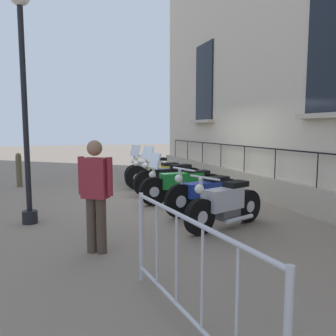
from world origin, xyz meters
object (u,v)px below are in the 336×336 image
object	(u,v)px
motorcycle_white	(151,170)
crowd_barrier	(188,271)
bollard	(19,170)
motorcycle_green	(183,185)
motorcycle_blue	(205,193)
pedestrian_standing	(96,190)
motorcycle_black	(169,178)
lamppost	(23,80)
motorcycle_yellow	(160,174)
motorcycle_silver	(225,205)

from	to	relation	value
motorcycle_white	crowd_barrier	distance (m)	8.31
bollard	motorcycle_white	bearing A→B (deg)	170.75
crowd_barrier	bollard	distance (m)	8.93
motorcycle_green	crowd_barrier	bearing A→B (deg)	68.65
motorcycle_blue	crowd_barrier	distance (m)	4.27
motorcycle_blue	crowd_barrier	bearing A→B (deg)	62.41
crowd_barrier	bollard	xyz separation A→B (m)	(1.99, -8.71, -0.04)
motorcycle_white	motorcycle_blue	xyz separation A→B (m)	(0.07, 4.26, 0.00)
pedestrian_standing	motorcycle_blue	bearing A→B (deg)	-147.85
motorcycle_black	motorcycle_blue	distance (m)	2.20
motorcycle_black	crowd_barrier	world-z (taller)	motorcycle_black
motorcycle_white	crowd_barrier	size ratio (longest dim) A/B	0.81
motorcycle_white	lamppost	xyz separation A→B (m)	(3.53, 3.85, 2.23)
bollard	motorcycle_blue	bearing A→B (deg)	128.92
motorcycle_black	bollard	bearing A→B (deg)	-34.48
motorcycle_yellow	lamppost	size ratio (longest dim) A/B	0.51
motorcycle_yellow	crowd_barrier	world-z (taller)	crowd_barrier
lamppost	crowd_barrier	distance (m)	4.93
lamppost	pedestrian_standing	distance (m)	2.81
motorcycle_black	lamppost	world-z (taller)	lamppost
motorcycle_silver	motorcycle_white	bearing A→B (deg)	-92.13
motorcycle_blue	bollard	xyz separation A→B (m)	(3.97, -4.92, 0.10)
motorcycle_green	lamppost	world-z (taller)	lamppost
motorcycle_white	pedestrian_standing	xyz separation A→B (m)	(2.54, 5.82, 0.49)
motorcycle_black	lamppost	distance (m)	4.46
crowd_barrier	motorcycle_black	bearing A→B (deg)	-108.13
motorcycle_white	crowd_barrier	xyz separation A→B (m)	(2.04, 8.05, 0.14)
motorcycle_blue	lamppost	size ratio (longest dim) A/B	0.46
motorcycle_silver	motorcycle_blue	bearing A→B (deg)	-96.92
motorcycle_yellow	bollard	xyz separation A→B (m)	(4.04, -1.69, 0.10)
motorcycle_silver	motorcycle_yellow	bearing A→B (deg)	-92.61
motorcycle_yellow	motorcycle_green	size ratio (longest dim) A/B	1.00
motorcycle_black	motorcycle_yellow	bearing A→B (deg)	-94.55
motorcycle_black	motorcycle_blue	xyz separation A→B (m)	(-0.02, 2.20, -0.03)
pedestrian_standing	bollard	bearing A→B (deg)	-76.96
motorcycle_blue	bollard	size ratio (longest dim) A/B	1.90
motorcycle_black	crowd_barrier	bearing A→B (deg)	71.87
motorcycle_yellow	lamppost	xyz separation A→B (m)	(3.53, 2.82, 2.23)
motorcycle_black	motorcycle_silver	distance (m)	3.30
motorcycle_yellow	motorcycle_green	distance (m)	2.14
motorcycle_yellow	bollard	size ratio (longest dim) A/B	2.10
motorcycle_white	motorcycle_silver	distance (m)	5.36
motorcycle_blue	motorcycle_silver	bearing A→B (deg)	83.08
motorcycle_yellow	motorcycle_blue	bearing A→B (deg)	88.86
motorcycle_yellow	crowd_barrier	distance (m)	7.31
bollard	motorcycle_black	bearing A→B (deg)	145.52
motorcycle_white	motorcycle_yellow	world-z (taller)	motorcycle_white
motorcycle_blue	pedestrian_standing	world-z (taller)	pedestrian_standing
bollard	pedestrian_standing	bearing A→B (deg)	103.04
motorcycle_white	motorcycle_silver	bearing A→B (deg)	87.87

